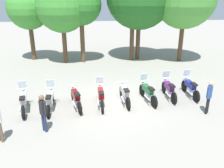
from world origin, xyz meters
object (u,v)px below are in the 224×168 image
object	(u,v)px
motorcycle_1	(50,100)
person_0	(209,95)
tree_2	(81,5)
motorcycle_2	(76,98)
motorcycle_5	(148,92)
motorcycle_4	(125,94)
person_2	(43,111)
motorcycle_0	(23,101)
motorcycle_3	(101,96)
tree_1	(62,6)
motorcycle_7	(190,87)
tree_0	(28,8)
motorcycle_6	(169,89)

from	to	relation	value
motorcycle_1	person_0	bearing A→B (deg)	-99.61
motorcycle_1	tree_2	size ratio (longest dim) A/B	0.35
motorcycle_2	motorcycle_5	bearing A→B (deg)	-99.16
motorcycle_4	person_2	bearing A→B (deg)	118.67
motorcycle_0	motorcycle_3	world-z (taller)	same
tree_1	tree_2	world-z (taller)	tree_1
motorcycle_0	tree_2	xyz separation A→B (m)	(2.65, 8.75, 4.05)
motorcycle_7	tree_2	distance (m)	10.62
tree_0	tree_2	xyz separation A→B (m)	(4.29, -1.16, 0.31)
tree_2	motorcycle_3	bearing A→B (deg)	-82.53
person_0	motorcycle_3	bearing A→B (deg)	-152.86
motorcycle_5	tree_0	distance (m)	12.76
motorcycle_1	tree_1	world-z (taller)	tree_1
motorcycle_3	tree_1	xyz separation A→B (m)	(-2.56, 8.39, 3.94)
tree_1	motorcycle_6	bearing A→B (deg)	-50.88
motorcycle_7	tree_1	xyz separation A→B (m)	(-7.55, 7.63, 3.94)
motorcycle_1	motorcycle_3	size ratio (longest dim) A/B	1.00
tree_2	motorcycle_0	bearing A→B (deg)	-106.82
motorcycle_2	tree_2	bearing A→B (deg)	-16.32
motorcycle_7	person_0	xyz separation A→B (m)	(0.01, -2.08, 0.45)
motorcycle_4	person_2	distance (m)	4.44
motorcycle_4	tree_1	world-z (taller)	tree_1
motorcycle_2	motorcycle_4	bearing A→B (deg)	-98.42
motorcycle_7	motorcycle_2	bearing A→B (deg)	95.65
person_0	tree_2	distance (m)	12.08
tree_1	person_2	bearing A→B (deg)	-89.32
motorcycle_1	motorcycle_2	xyz separation A→B (m)	(1.24, 0.18, -0.01)
tree_0	motorcycle_4	bearing A→B (deg)	-54.73
motorcycle_6	tree_0	xyz separation A→B (m)	(-9.15, 8.97, 3.74)
motorcycle_6	tree_0	bearing A→B (deg)	43.68
motorcycle_2	motorcycle_3	xyz separation A→B (m)	(1.26, 0.10, 0.01)
motorcycle_3	motorcycle_6	bearing A→B (deg)	-82.37
motorcycle_2	person_0	xyz separation A→B (m)	(6.27, -1.22, 0.46)
motorcycle_0	motorcycle_4	world-z (taller)	motorcycle_0
person_0	tree_2	bearing A→B (deg)	163.92
motorcycle_2	motorcycle_7	bearing A→B (deg)	-97.55
person_2	motorcycle_0	bearing A→B (deg)	81.41
motorcycle_4	person_2	xyz separation A→B (m)	(-3.68, -2.44, 0.45)
motorcycle_5	motorcycle_3	bearing A→B (deg)	86.46
motorcycle_4	motorcycle_2	bearing A→B (deg)	92.03
motorcycle_4	tree_2	bearing A→B (deg)	11.07
person_2	tree_2	world-z (taller)	tree_2
motorcycle_4	motorcycle_7	bearing A→B (deg)	-86.52
motorcycle_7	tree_1	size ratio (longest dim) A/B	0.34
motorcycle_3	tree_2	distance (m)	9.44
motorcycle_3	tree_2	world-z (taller)	tree_2
motorcycle_3	motorcycle_6	xyz separation A→B (m)	(3.75, 0.63, 0.00)
motorcycle_6	person_0	xyz separation A→B (m)	(1.26, -1.95, 0.45)
person_0	person_2	size ratio (longest dim) A/B	1.01
motorcycle_6	motorcycle_7	bearing A→B (deg)	-86.23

